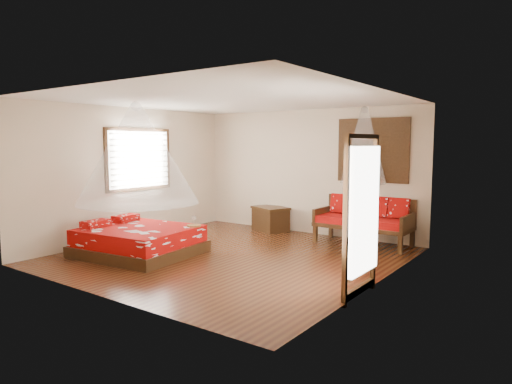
% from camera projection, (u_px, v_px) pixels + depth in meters
% --- Properties ---
extents(room, '(5.54, 5.54, 2.84)m').
position_uv_depth(room, '(231.00, 179.00, 8.15)').
color(room, black).
rests_on(room, ground).
extents(bed, '(2.16, 1.99, 0.63)m').
position_uv_depth(bed, '(139.00, 241.00, 8.42)').
color(bed, black).
rests_on(bed, floor).
extents(daybed, '(1.89, 0.84, 0.97)m').
position_uv_depth(daybed, '(365.00, 218.00, 9.26)').
color(daybed, black).
rests_on(daybed, floor).
extents(storage_chest, '(0.99, 0.86, 0.57)m').
position_uv_depth(storage_chest, '(270.00, 219.00, 10.71)').
color(storage_chest, black).
rests_on(storage_chest, floor).
extents(shutter_panel, '(1.52, 0.06, 1.32)m').
position_uv_depth(shutter_panel, '(373.00, 150.00, 9.39)').
color(shutter_panel, black).
rests_on(shutter_panel, wall_back).
extents(window_left, '(0.10, 1.74, 1.34)m').
position_uv_depth(window_left, '(139.00, 159.00, 9.86)').
color(window_left, black).
rests_on(window_left, wall_left).
extents(glazed_door, '(0.08, 1.02, 2.16)m').
position_uv_depth(glazed_door, '(361.00, 216.00, 6.12)').
color(glazed_door, black).
rests_on(glazed_door, floor).
extents(wine_tray, '(0.27, 0.27, 0.21)m').
position_uv_depth(wine_tray, '(194.00, 223.00, 8.50)').
color(wine_tray, brown).
rests_on(wine_tray, bed).
extents(mosquito_net_main, '(2.20, 2.20, 1.80)m').
position_uv_depth(mosquito_net_main, '(137.00, 154.00, 8.25)').
color(mosquito_net_main, white).
rests_on(mosquito_net_main, ceiling).
extents(mosquito_net_daybed, '(0.91, 0.91, 1.50)m').
position_uv_depth(mosquito_net_daybed, '(364.00, 146.00, 9.00)').
color(mosquito_net_daybed, white).
rests_on(mosquito_net_daybed, ceiling).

